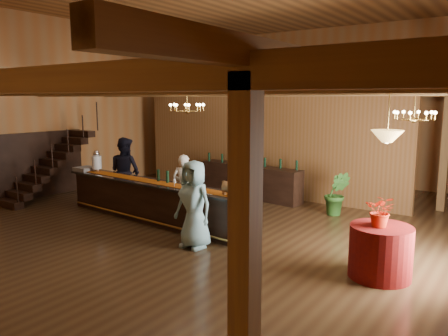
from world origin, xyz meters
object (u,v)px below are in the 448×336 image
Objects in this scene: chandelier_left at (187,107)px; bartender at (184,187)px; round_table at (380,252)px; pendant_lamp at (387,136)px; chandelier_right at (414,115)px; backbar_shelf at (250,181)px; staff_second at (125,172)px; floor_plant at (337,193)px; beverage_dispenser at (97,161)px; raffle_drum at (229,188)px; guest at (194,204)px; tasting_bar at (153,201)px.

chandelier_left is 0.49× the size of bartender.
pendant_lamp is (0.00, 0.00, 1.95)m from round_table.
chandelier_right is at bearing 91.11° from round_table.
chandelier_right is 0.89× the size of pendant_lamp.
backbar_shelf is 2.16× the size of bartender.
backbar_shelf is 3.76m from staff_second.
chandelier_left is 3.29m from staff_second.
pendant_lamp is 4.40m from floor_plant.
staff_second is at bearing -21.41° from bartender.
beverage_dispenser is 0.17× the size of backbar_shelf.
beverage_dispenser is 0.75× the size of chandelier_left.
beverage_dispenser is at bearing 174.83° from raffle_drum.
beverage_dispenser is at bearing 168.55° from guest.
bartender is 2.25m from staff_second.
chandelier_right is 2.15m from pendant_lamp.
pendant_lamp is 0.78× the size of floor_plant.
backbar_shelf is at bearing 111.02° from guest.
guest is at bearing -141.98° from chandelier_right.
chandelier_right is (3.11, 2.03, 1.51)m from raffle_drum.
floor_plant is at bearing 146.86° from chandelier_right.
tasting_bar is 3.67× the size of bartender.
raffle_drum is at bearing -146.82° from chandelier_right.
guest is at bearing 155.43° from staff_second.
chandelier_right reaches higher than bartender.
beverage_dispenser is 4.52m from guest.
chandelier_right is at bearing 11.51° from beverage_dispenser.
tasting_bar is at bearing 174.88° from raffle_drum.
staff_second is at bearing 171.70° from pendant_lamp.
backbar_shelf is at bearing 141.62° from round_table.
chandelier_left reaches higher than bartender.
raffle_drum reaches higher than tasting_bar.
backbar_shelf is at bearing 141.62° from pendant_lamp.
chandelier_right is at bearing 91.11° from pendant_lamp.
staff_second is at bearing 169.88° from chandelier_left.
chandelier_left reaches higher than staff_second.
bartender is 3.95m from floor_plant.
raffle_drum is 0.10× the size of backbar_shelf.
guest is at bearing -110.12° from floor_plant.
guest is 1.55× the size of floor_plant.
bartender is at bearing 139.66° from chandelier_left.
round_table is at bearing -1.76° from raffle_drum.
backbar_shelf is (-1.87, 3.88, -0.67)m from raffle_drum.
chandelier_left is (-4.68, 0.60, 2.36)m from round_table.
guest is (-3.54, -0.61, 0.45)m from round_table.
round_table is 5.27m from chandelier_left.
raffle_drum is 4.33m from staff_second.
chandelier_left is at bearing 169.03° from staff_second.
chandelier_right is 0.49× the size of bartender.
bartender is (0.44, 0.66, 0.31)m from tasting_bar.
beverage_dispenser is 0.52× the size of floor_plant.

